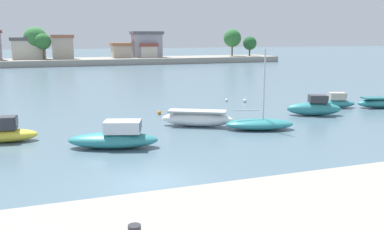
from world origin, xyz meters
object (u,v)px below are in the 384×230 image
moored_boat_6 (334,102)px  mooring_buoy_2 (159,113)px  moored_boat_2 (115,138)px  moored_boat_1 (5,133)px  moored_boat_4 (259,124)px  moored_boat_5 (314,108)px  mooring_buoy_0 (227,100)px  moored_boat_3 (197,119)px  moored_boat_7 (383,103)px  mooring_buoy_3 (245,101)px

moored_boat_6 → mooring_buoy_2: 15.84m
moored_boat_2 → moored_boat_6: bearing=36.9°
moored_boat_6 → mooring_buoy_2: moored_boat_6 is taller
moored_boat_1 → moored_boat_4: size_ratio=0.71×
moored_boat_1 → mooring_buoy_2: moored_boat_1 is taller
moored_boat_2 → moored_boat_5: bearing=33.2°
moored_boat_5 → mooring_buoy_0: 9.67m
moored_boat_1 → moored_boat_4: bearing=-0.7°
moored_boat_5 → moored_boat_4: bearing=-132.9°
moored_boat_5 → mooring_buoy_0: moored_boat_5 is taller
moored_boat_3 → moored_boat_7: moored_boat_3 is taller
mooring_buoy_3 → moored_boat_3: bearing=-133.5°
moored_boat_4 → moored_boat_2: bearing=-155.2°
moored_boat_2 → moored_boat_7: moored_boat_2 is taller
moored_boat_1 → mooring_buoy_2: bearing=33.3°
moored_boat_3 → moored_boat_6: (14.32, 3.19, -0.07)m
moored_boat_3 → mooring_buoy_2: size_ratio=16.33×
moored_boat_3 → moored_boat_5: (10.39, 0.66, 0.08)m
moored_boat_1 → moored_boat_6: size_ratio=0.97×
moored_boat_2 → moored_boat_7: 25.53m
moored_boat_3 → mooring_buoy_2: 5.42m
moored_boat_4 → moored_boat_5: (6.74, 3.17, 0.23)m
mooring_buoy_3 → mooring_buoy_2: bearing=-160.9°
moored_boat_2 → moored_boat_3: bearing=49.1°
moored_boat_7 → mooring_buoy_3: (-10.33, 6.83, -0.28)m
mooring_buoy_0 → mooring_buoy_3: (1.45, -1.04, 0.02)m
moored_boat_1 → moored_boat_5: size_ratio=0.86×
moored_boat_4 → moored_boat_6: moored_boat_4 is taller
moored_boat_1 → moored_boat_2: (6.09, -3.63, 0.03)m
moored_boat_4 → mooring_buoy_0: size_ratio=18.51×
moored_boat_4 → moored_boat_5: size_ratio=1.21×
moored_boat_7 → moored_boat_2: bearing=-151.8°
moored_boat_7 → mooring_buoy_3: 12.39m
moored_boat_1 → mooring_buoy_0: (19.21, 9.83, -0.41)m
moored_boat_5 → moored_boat_6: bearing=54.7°
moored_boat_4 → moored_boat_6: 12.10m
moored_boat_1 → moored_boat_6: (26.92, 3.47, -0.08)m
moored_boat_4 → moored_boat_6: (10.68, 5.70, 0.09)m
moored_boat_1 → mooring_buoy_0: moored_boat_1 is taller
moored_boat_1 → moored_boat_5: moored_boat_5 is taller
moored_boat_1 → moored_boat_4: 16.40m
moored_boat_2 → mooring_buoy_2: bearing=78.8°
moored_boat_1 → moored_boat_3: (12.60, 0.28, -0.01)m
moored_boat_1 → mooring_buoy_0: bearing=34.2°
moored_boat_6 → moored_boat_2: bearing=-141.4°
moored_boat_2 → moored_boat_5: 17.50m
moored_boat_2 → mooring_buoy_0: (13.12, 13.45, -0.44)m
moored_boat_2 → moored_boat_7: bearing=30.7°
moored_boat_7 → mooring_buoy_3: moored_boat_7 is taller
mooring_buoy_3 → moored_boat_4: bearing=-111.9°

